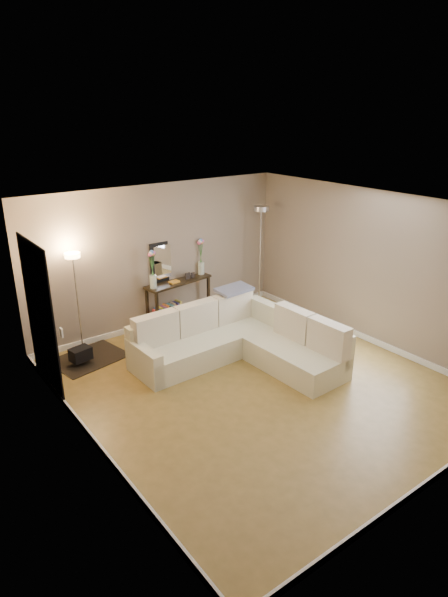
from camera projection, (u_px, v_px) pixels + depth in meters
floor at (256, 384)px, 7.36m from camera, size 5.00×5.50×0.01m
ceiling at (261, 208)px, 6.42m from camera, size 5.00×5.50×0.01m
wall_back at (159, 257)px, 8.96m from camera, size 5.00×0.02×2.60m
wall_front at (443, 385)px, 4.82m from camera, size 5.00×0.02×2.60m
wall_left at (85, 351)px, 5.49m from camera, size 0.02×5.50×2.60m
wall_right at (374, 269)px, 8.29m from camera, size 0.02×5.50×2.60m
baseboard_back at (163, 321)px, 9.39m from camera, size 5.00×0.03×0.10m
baseboard_front at (422, 487)px, 5.29m from camera, size 5.00×0.03×0.10m
baseboard_left at (97, 444)px, 5.96m from camera, size 0.03×5.50×0.10m
baseboard_right at (365, 337)px, 8.72m from camera, size 0.03×5.50×0.10m
doorway at (41, 318)px, 6.85m from camera, size 0.02×1.20×2.20m
switch_plate at (61, 333)px, 6.18m from camera, size 0.02×0.08×0.12m
sectional_sofa at (237, 341)px, 7.96m from camera, size 2.56×2.41×0.88m
throw_blanket at (234, 289)px, 8.44m from camera, size 0.66×0.41×0.08m
console_table at (175, 300)px, 9.25m from camera, size 1.38×0.54×0.82m
leaning_mirror at (172, 259)px, 9.16m from camera, size 0.95×0.17×0.74m
table_decor at (179, 280)px, 9.14m from camera, size 0.57×0.15×0.13m
flower_vase_left at (153, 272)px, 8.70m from camera, size 0.16×0.14×0.71m
flower_vase_right at (201, 259)px, 9.44m from camera, size 0.16×0.14×0.71m
floor_lamp_lit at (75, 283)px, 7.92m from camera, size 0.28×0.28×1.70m
floor_lamp_unlit at (261, 237)px, 9.73m from camera, size 0.31×0.31×2.05m
charcoal_rug at (89, 358)px, 8.08m from camera, size 1.24×1.02×0.01m
black_bag at (81, 354)px, 7.84m from camera, size 0.35×0.28×0.20m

